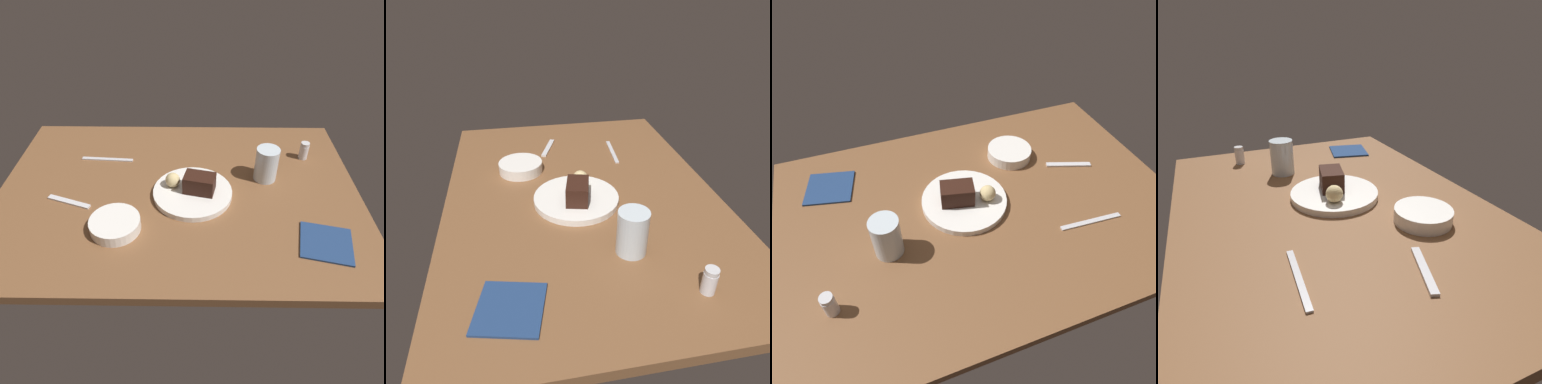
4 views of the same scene
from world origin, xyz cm
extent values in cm
cube|color=brown|center=(0.00, 0.00, 1.50)|extent=(120.00, 84.00, 3.00)
cylinder|color=white|center=(4.79, -2.48, 3.97)|extent=(25.77, 25.77, 1.94)
cube|color=black|center=(7.00, -2.45, 7.94)|extent=(10.95, 8.41, 6.00)
sphere|color=#DBC184|center=(-1.74, 0.35, 7.34)|extent=(4.80, 4.80, 4.80)
cylinder|color=silver|center=(45.68, 19.59, 5.69)|extent=(3.27, 3.27, 5.37)
cylinder|color=silver|center=(45.68, 19.59, 8.97)|extent=(3.11, 3.11, 1.20)
cylinder|color=silver|center=(29.68, 7.07, 8.91)|extent=(7.79, 7.79, 11.81)
cylinder|color=white|center=(-17.74, -18.18, 4.81)|extent=(14.98, 14.98, 3.62)
cube|color=silver|center=(-34.82, -6.77, 3.35)|extent=(14.76, 6.64, 0.70)
cube|color=silver|center=(-27.09, 17.36, 3.25)|extent=(19.05, 2.61, 0.50)
cube|color=navy|center=(42.90, -23.28, 3.30)|extent=(17.05, 16.85, 0.60)
camera|label=1|loc=(5.83, -92.15, 79.41)|focal=33.51mm
camera|label=2|loc=(95.87, -18.48, 63.43)|focal=33.77mm
camera|label=3|loc=(29.64, 64.86, 79.42)|focal=32.01mm
camera|label=4|loc=(-78.82, 28.79, 46.27)|focal=31.14mm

